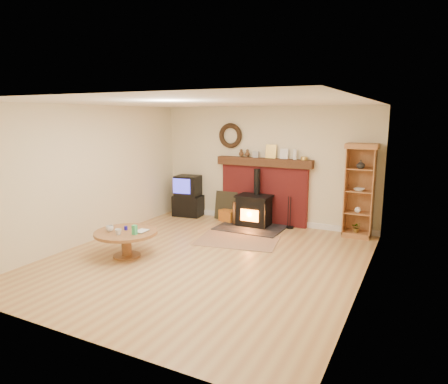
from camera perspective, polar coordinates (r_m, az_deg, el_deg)
The scene contains 11 objects.
ground at distance 6.86m, azimuth -2.64°, elevation -9.62°, with size 5.50×5.50×0.00m, color #AC7947.
room_shell at distance 6.56m, azimuth -2.50°, elevation 4.88°, with size 5.02×5.52×2.61m.
chimney_breast at distance 8.99m, azimuth 5.71°, elevation 0.55°, with size 2.20×0.22×1.78m.
wood_stove at distance 8.75m, azimuth 4.23°, elevation -2.81°, with size 1.40×1.00×1.26m.
area_rug at distance 7.85m, azimuth 1.96°, elevation -6.91°, with size 1.54×1.06×0.01m, color brown.
tv_unit at distance 9.70m, azimuth -5.16°, elevation -0.66°, with size 0.72×0.55×0.98m.
curio_cabinet at distance 8.34m, azimuth 18.80°, elevation 0.19°, with size 0.60×0.43×1.87m.
firelog_box at distance 9.18m, azimuth 0.68°, elevation -3.45°, with size 0.42×0.27×0.27m, color orange.
leaning_painting at distance 9.33m, azimuth 0.30°, elevation -1.96°, with size 0.55×0.03×0.66m, color black.
fire_tools at distance 8.77m, azimuth 9.37°, elevation -4.46°, with size 0.16×0.16×0.70m.
coffee_table at distance 7.08m, azimuth -13.85°, elevation -6.13°, with size 1.07×1.07×0.61m.
Camera 1 is at (3.18, -5.59, 2.39)m, focal length 32.00 mm.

